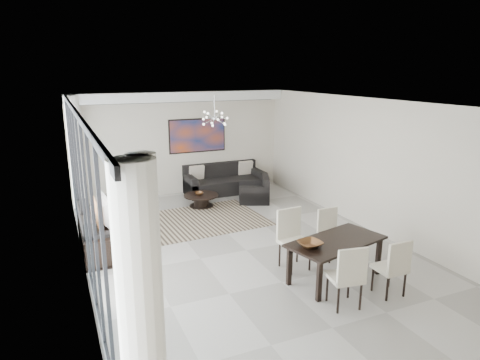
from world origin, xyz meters
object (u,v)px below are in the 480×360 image
sofa_main (224,183)px  television (101,212)px  tv_console (94,240)px  dining_table (336,245)px  coffee_table (201,200)px

sofa_main → television: bearing=-141.2°
tv_console → dining_table: 4.60m
coffee_table → sofa_main: bearing=44.2°
sofa_main → television: 4.84m
sofa_main → tv_console: sofa_main is taller
sofa_main → dining_table: (-0.27, -5.77, 0.34)m
television → dining_table: size_ratio=0.57×
television → dining_table: bearing=-133.9°
coffee_table → sofa_main: (1.05, 1.02, 0.10)m
coffee_table → television: 3.42m
coffee_table → sofa_main: size_ratio=0.40×
tv_console → sofa_main: bearing=37.3°
dining_table → tv_console: bearing=142.5°
coffee_table → sofa_main: sofa_main is taller
coffee_table → television: bearing=-143.5°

